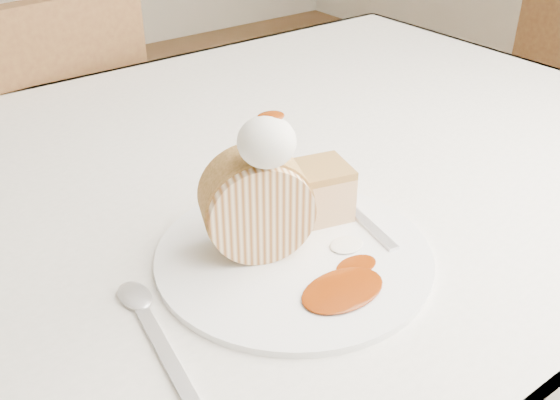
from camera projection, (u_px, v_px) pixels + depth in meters
table at (223, 235)px, 0.83m from camera, size 1.40×0.90×0.75m
chair_far at (39, 184)px, 1.26m from camera, size 0.47×0.47×0.88m
chair_end at (555, 109)px, 1.52m from camera, size 0.47×0.47×0.93m
plate at (294, 255)px, 0.63m from camera, size 0.34×0.34×0.01m
roulade_slice at (257, 205)px, 0.61m from camera, size 0.12×0.09×0.10m
cake_chunk at (319, 194)px, 0.68m from camera, size 0.07×0.07×0.05m
whipped_cream at (267, 142)px, 0.56m from camera, size 0.05×0.05×0.05m
caramel_drizzle at (271, 110)px, 0.55m from camera, size 0.03×0.02×0.01m
caramel_pool at (343, 290)px, 0.58m from camera, size 0.10×0.08×0.00m
fork at (363, 220)px, 0.68m from camera, size 0.05×0.17×0.00m
spoon at (168, 358)px, 0.51m from camera, size 0.05×0.17×0.00m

